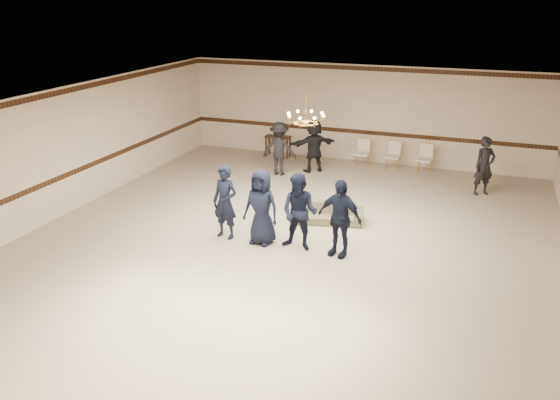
% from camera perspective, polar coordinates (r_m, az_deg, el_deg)
% --- Properties ---
extents(room, '(12.01, 14.01, 3.21)m').
position_cam_1_polar(room, '(12.42, 1.12, 2.56)').
color(room, tan).
rests_on(room, ground).
extents(chair_rail, '(12.00, 0.02, 0.14)m').
position_cam_1_polar(chair_rail, '(19.07, 8.18, 6.85)').
color(chair_rail, '#3C2312').
rests_on(chair_rail, wall_back).
extents(crown_molding, '(12.00, 0.02, 0.14)m').
position_cam_1_polar(crown_molding, '(18.70, 8.50, 13.06)').
color(crown_molding, '#3C2312').
rests_on(crown_molding, wall_back).
extents(chandelier, '(0.94, 0.94, 0.89)m').
position_cam_1_polar(chandelier, '(13.02, 2.65, 9.18)').
color(chandelier, gold).
rests_on(chandelier, ceiling).
extents(boy_a, '(0.69, 0.51, 1.73)m').
position_cam_1_polar(boy_a, '(12.94, -5.59, -0.23)').
color(boy_a, black).
rests_on(boy_a, floor).
extents(boy_b, '(0.90, 0.64, 1.73)m').
position_cam_1_polar(boy_b, '(12.59, -1.90, -0.74)').
color(boy_b, black).
rests_on(boy_b, floor).
extents(boy_c, '(0.89, 0.72, 1.73)m').
position_cam_1_polar(boy_c, '(12.30, 1.99, -1.27)').
color(boy_c, black).
rests_on(boy_c, floor).
extents(boy_d, '(1.08, 0.65, 1.73)m').
position_cam_1_polar(boy_d, '(12.06, 6.04, -1.82)').
color(boy_d, black).
rests_on(boy_d, floor).
extents(settee, '(1.79, 1.00, 0.49)m').
position_cam_1_polar(settee, '(14.00, 5.03, -1.30)').
color(settee, '#706A4B').
rests_on(settee, floor).
extents(adult_left, '(1.11, 0.68, 1.66)m').
position_cam_1_polar(adult_left, '(17.44, -0.07, 5.22)').
color(adult_left, black).
rests_on(adult_left, floor).
extents(adult_mid, '(1.50, 1.36, 1.66)m').
position_cam_1_polar(adult_mid, '(17.80, 3.46, 5.49)').
color(adult_mid, black).
rests_on(adult_mid, floor).
extents(adult_right, '(0.73, 0.67, 1.66)m').
position_cam_1_polar(adult_right, '(16.69, 20.01, 3.26)').
color(adult_right, black).
rests_on(adult_right, floor).
extents(banquet_chair_left, '(0.48, 0.48, 0.92)m').
position_cam_1_polar(banquet_chair_left, '(18.50, 8.33, 4.70)').
color(banquet_chair_left, beige).
rests_on(banquet_chair_left, floor).
extents(banquet_chair_mid, '(0.48, 0.48, 0.92)m').
position_cam_1_polar(banquet_chair_mid, '(18.33, 11.39, 4.36)').
color(banquet_chair_mid, beige).
rests_on(banquet_chair_mid, floor).
extents(banquet_chair_right, '(0.49, 0.49, 0.92)m').
position_cam_1_polar(banquet_chair_right, '(18.21, 14.49, 4.00)').
color(banquet_chair_right, beige).
rests_on(banquet_chair_right, floor).
extents(console_table, '(0.89, 0.40, 0.73)m').
position_cam_1_polar(console_table, '(19.53, -0.20, 5.46)').
color(console_table, black).
rests_on(console_table, floor).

